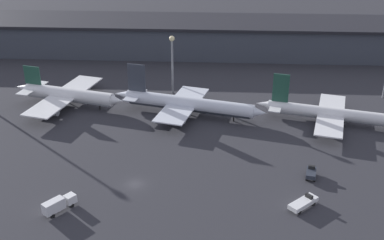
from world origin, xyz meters
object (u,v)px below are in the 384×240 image
service_vehicle_0 (311,173)px  airplane_1 (187,104)px  airplane_0 (68,95)px  service_vehicle_1 (58,204)px  service_vehicle_2 (303,203)px  airplane_2 (336,114)px

service_vehicle_0 → airplane_1: bearing=55.8°
service_vehicle_0 → airplane_0: bearing=73.4°
service_vehicle_1 → service_vehicle_2: bearing=-47.0°
service_vehicle_0 → airplane_2: bearing=-9.5°
service_vehicle_1 → service_vehicle_0: bearing=-35.1°
airplane_0 → service_vehicle_2: 85.24m
service_vehicle_2 → airplane_1: bearing=78.8°
service_vehicle_2 → airplane_2: bearing=27.0°
airplane_1 → service_vehicle_2: 54.89m
service_vehicle_0 → service_vehicle_1: size_ratio=0.71×
service_vehicle_0 → service_vehicle_1: service_vehicle_1 is taller
service_vehicle_2 → airplane_0: bearing=99.7°
airplane_2 → service_vehicle_1: (-69.18, -47.50, -1.31)m
service_vehicle_1 → airplane_0: bearing=52.5°
airplane_0 → service_vehicle_0: bearing=-14.7°
airplane_0 → airplane_2: bearing=8.1°
airplane_1 → service_vehicle_0: airplane_1 is taller
service_vehicle_1 → airplane_1: bearing=12.5°
airplane_1 → airplane_2: size_ratio=1.01×
airplane_1 → service_vehicle_1: bearing=-101.5°
airplane_0 → airplane_1: size_ratio=0.80×
airplane_1 → airplane_2: (44.57, -3.67, -0.57)m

